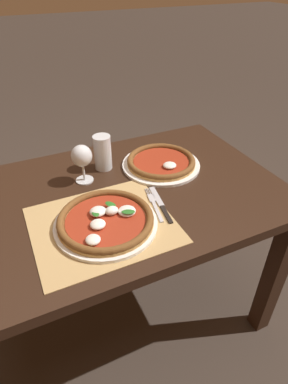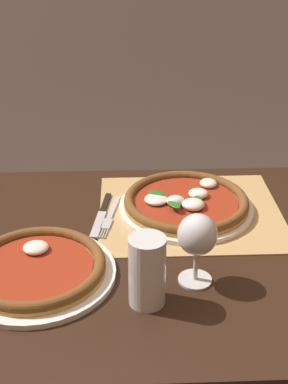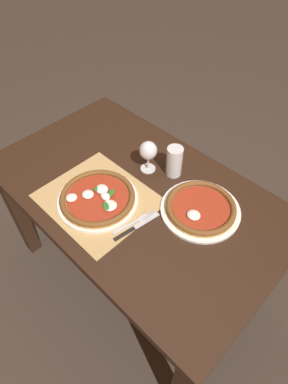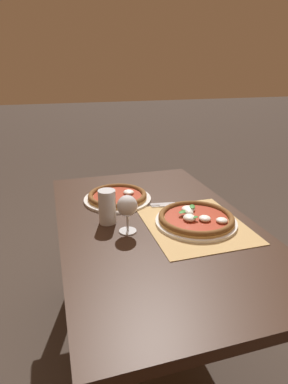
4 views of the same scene
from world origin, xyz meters
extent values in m
plane|color=#382D26|center=(0.00, 0.00, 0.00)|extent=(24.00, 24.00, 0.00)
cube|color=black|center=(0.00, 0.00, 0.72)|extent=(1.33, 0.80, 0.04)
cube|color=black|center=(-0.60, -0.34, 0.35)|extent=(0.07, 0.07, 0.70)
cube|color=black|center=(0.60, -0.34, 0.35)|extent=(0.07, 0.07, 0.70)
cube|color=black|center=(-0.60, 0.34, 0.35)|extent=(0.07, 0.07, 0.70)
cube|color=black|center=(0.60, 0.34, 0.35)|extent=(0.07, 0.07, 0.70)
cube|color=tan|center=(-0.07, -0.15, 0.74)|extent=(0.46, 0.40, 0.00)
cylinder|color=white|center=(-0.06, -0.16, 0.75)|extent=(0.34, 0.34, 0.01)
cylinder|color=tan|center=(-0.06, -0.16, 0.76)|extent=(0.31, 0.31, 0.01)
torus|color=brown|center=(-0.06, -0.16, 0.77)|extent=(0.31, 0.31, 0.02)
cylinder|color=maroon|center=(-0.06, -0.16, 0.77)|extent=(0.26, 0.26, 0.00)
ellipsoid|color=white|center=(-0.03, -0.14, 0.78)|extent=(0.05, 0.04, 0.03)
ellipsoid|color=white|center=(-0.08, -0.12, 0.78)|extent=(0.06, 0.05, 0.03)
ellipsoid|color=white|center=(0.01, -0.16, 0.78)|extent=(0.06, 0.06, 0.02)
ellipsoid|color=white|center=(-0.13, -0.24, 0.78)|extent=(0.05, 0.05, 0.02)
ellipsoid|color=white|center=(-0.10, -0.18, 0.78)|extent=(0.05, 0.05, 0.02)
ellipsoid|color=#286B23|center=(-0.09, -0.13, 0.79)|extent=(0.03, 0.05, 0.00)
ellipsoid|color=#286B23|center=(-0.03, -0.11, 0.79)|extent=(0.04, 0.05, 0.00)
ellipsoid|color=#286B23|center=(0.01, -0.17, 0.79)|extent=(0.05, 0.04, 0.00)
cylinder|color=white|center=(0.28, 0.10, 0.75)|extent=(0.33, 0.33, 0.01)
cylinder|color=tan|center=(0.28, 0.10, 0.76)|extent=(0.29, 0.29, 0.01)
torus|color=brown|center=(0.28, 0.10, 0.77)|extent=(0.29, 0.29, 0.02)
cylinder|color=maroon|center=(0.28, 0.10, 0.76)|extent=(0.23, 0.23, 0.00)
ellipsoid|color=white|center=(0.28, 0.05, 0.77)|extent=(0.06, 0.05, 0.02)
cylinder|color=silver|center=(-0.05, 0.13, 0.74)|extent=(0.07, 0.07, 0.00)
cylinder|color=silver|center=(-0.05, 0.13, 0.78)|extent=(0.01, 0.01, 0.06)
ellipsoid|color=silver|center=(-0.05, 0.13, 0.85)|extent=(0.08, 0.08, 0.08)
ellipsoid|color=#AD5B14|center=(-0.05, 0.13, 0.84)|extent=(0.07, 0.07, 0.05)
cylinder|color=silver|center=(0.05, 0.19, 0.81)|extent=(0.07, 0.07, 0.15)
cylinder|color=black|center=(0.05, 0.19, 0.80)|extent=(0.07, 0.07, 0.12)
cylinder|color=silver|center=(0.05, 0.19, 0.86)|extent=(0.07, 0.07, 0.02)
cube|color=#B7B7BC|center=(0.12, -0.17, 0.75)|extent=(0.03, 0.12, 0.00)
cube|color=#B7B7BC|center=(0.14, -0.09, 0.75)|extent=(0.03, 0.05, 0.00)
cylinder|color=#B7B7BC|center=(0.15, -0.05, 0.75)|extent=(0.01, 0.04, 0.00)
cylinder|color=#B7B7BC|center=(0.15, -0.05, 0.75)|extent=(0.01, 0.04, 0.00)
cylinder|color=#B7B7BC|center=(0.14, -0.05, 0.75)|extent=(0.01, 0.04, 0.00)
cylinder|color=#B7B7BC|center=(0.14, -0.05, 0.75)|extent=(0.01, 0.04, 0.00)
cube|color=black|center=(0.14, -0.20, 0.75)|extent=(0.03, 0.10, 0.01)
cube|color=#B7B7BC|center=(0.16, -0.09, 0.75)|extent=(0.04, 0.12, 0.00)
camera|label=1|loc=(-0.29, -0.93, 1.45)|focal=30.00mm
camera|label=2|loc=(0.09, 1.02, 1.42)|focal=50.00mm
camera|label=3|loc=(0.69, -0.65, 1.77)|focal=30.00mm
camera|label=4|loc=(-1.15, 0.39, 1.36)|focal=30.00mm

